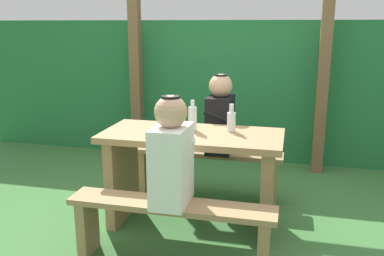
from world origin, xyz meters
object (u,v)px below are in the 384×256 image
Objects in this scene: bench_near at (171,220)px; person_white_shirt at (171,155)px; bench_far at (207,164)px; bottle_left at (193,118)px; bottle_right at (231,120)px; person_black_coat at (220,117)px; picnic_table at (192,163)px; drinking_glass at (181,122)px.

bench_near is 1.95× the size of person_white_shirt.
bench_far is at bearing 90.00° from bench_near.
bench_near is at bearing -88.87° from bottle_left.
person_black_coat is at bearing 109.69° from bottle_right.
bottle_left is 1.12× the size of bottle_right.
picnic_table is at bearing -79.85° from bottle_left.
picnic_table is 15.93× the size of drinking_glass.
bottle_left is at bearing -91.44° from bench_far.
person_black_coat reaches higher than bench_near.
bottle_left reaches higher than bench_near.
person_white_shirt is at bearing -95.35° from person_black_coat.
bottle_left is at bearing -104.26° from person_black_coat.
drinking_glass is at bearing -105.22° from bench_far.
drinking_glass reaches higher than picnic_table.
drinking_glass is at bearing 132.54° from picnic_table.
bottle_right is at bearing 67.87° from bench_near.
bottle_right is at bearing -2.84° from drinking_glass.
person_white_shirt is at bearing 23.45° from bench_near.
bottle_left is (-0.01, 0.07, 0.35)m from picnic_table.
bottle_left reaches higher than drinking_glass.
picnic_table is 6.39× the size of bottle_right.
person_black_coat reaches higher than bottle_left.
bench_far is 1.27m from person_white_shirt.
person_black_coat is 0.51m from bottle_right.
bench_near is 1.19m from bench_far.
person_white_shirt reaches higher than bottle_left.
picnic_table is 1.00× the size of bench_far.
bench_far is at bearing 178.40° from person_black_coat.
drinking_glass is 0.14m from bottle_left.
bench_far is 0.47m from person_black_coat.
bench_near is 0.94m from bottle_right.
bottle_left reaches higher than bench_far.
bottle_left reaches higher than picnic_table.
drinking_glass is at bearing 177.16° from bottle_right.
person_black_coat is at bearing 78.67° from picnic_table.
bottle_left is at bearing 91.13° from bench_near.
bench_near is 0.89m from drinking_glass.
bench_near is 15.93× the size of drinking_glass.
picnic_table is 1.95× the size of person_white_shirt.
drinking_glass is at bearing 99.69° from bench_near.
bench_near is 6.39× the size of bottle_right.
bench_far is 0.76m from bottle_left.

